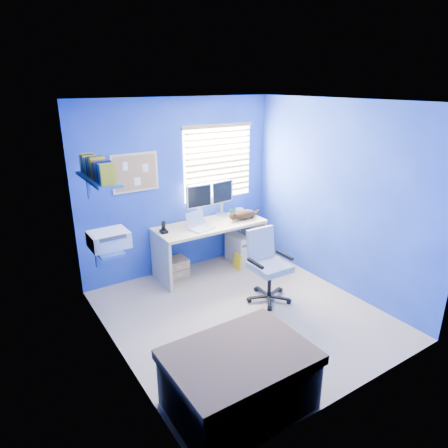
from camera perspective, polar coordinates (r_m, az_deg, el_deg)
floor at (r=5.01m, az=2.67°, el=-12.75°), size 3.00×3.20×0.00m
ceiling at (r=4.23m, az=3.23°, el=17.13°), size 3.00×3.20×0.00m
wall_back at (r=5.78m, az=-6.40°, el=5.20°), size 3.00×0.01×2.50m
wall_front at (r=3.40m, az=18.95°, el=-6.46°), size 3.00×0.01×2.50m
wall_left at (r=3.84m, az=-15.60°, el=-3.06°), size 0.01×3.20×2.50m
wall_right at (r=5.45m, az=15.87°, el=3.64°), size 0.01×3.20×2.50m
desk at (r=5.92m, az=-1.97°, el=-3.36°), size 1.62×0.65×0.74m
laptop at (r=5.56m, az=-3.25°, el=0.38°), size 0.39×0.34×0.22m
monitor_left at (r=5.87m, az=-3.67°, el=3.07°), size 0.40×0.13×0.54m
monitor_right at (r=6.10m, az=-0.36°, el=3.74°), size 0.41×0.18×0.54m
phone at (r=5.48m, az=-8.64°, el=-0.41°), size 0.10×0.12×0.17m
mug at (r=6.14m, az=1.21°, el=1.70°), size 0.10×0.09×0.10m
cd_spindle at (r=6.27m, az=2.21°, el=1.93°), size 0.13×0.13×0.07m
cat at (r=5.98m, az=2.87°, el=1.37°), size 0.40×0.22×0.14m
tower_pc at (r=6.24m, az=1.95°, el=-3.55°), size 0.19×0.44×0.45m
drawer_boxes at (r=5.88m, az=-7.01°, el=-6.16°), size 0.35×0.28×0.27m
yellow_book at (r=6.06m, az=1.93°, el=-5.37°), size 0.03×0.17×0.24m
backpack at (r=6.52m, az=5.23°, el=-3.05°), size 0.36×0.32×0.35m
bed_corner at (r=3.67m, az=2.15°, el=-21.31°), size 1.16×0.82×0.56m
office_chair at (r=5.21m, az=6.22°, el=-7.15°), size 0.55×0.55×0.93m
window_blinds at (r=6.00m, az=-0.77°, el=8.79°), size 1.15×0.05×1.10m
corkboard at (r=5.45m, az=-12.58°, el=7.19°), size 0.64×0.02×0.52m
wall_shelves at (r=4.50m, az=-17.02°, el=2.64°), size 0.42×0.90×1.05m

